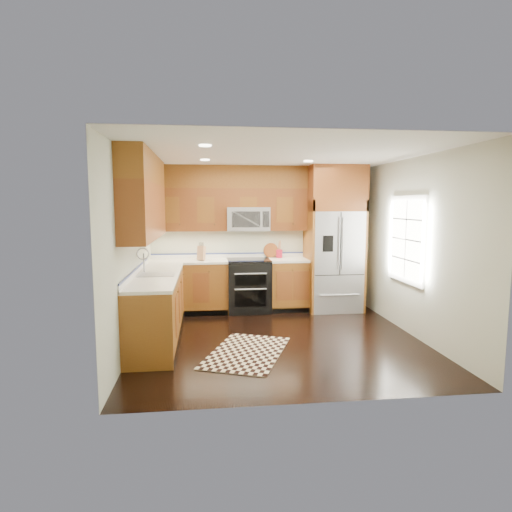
{
  "coord_description": "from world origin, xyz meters",
  "views": [
    {
      "loc": [
        -1.01,
        -5.86,
        1.92
      ],
      "look_at": [
        -0.24,
        0.6,
        1.13
      ],
      "focal_mm": 30.0,
      "sensor_mm": 36.0,
      "label": 1
    }
  ],
  "objects": [
    {
      "name": "wall_back",
      "position": [
        0.0,
        2.0,
        1.3
      ],
      "size": [
        4.0,
        0.02,
        2.6
      ],
      "primitive_type": "cube",
      "color": "beige",
      "rests_on": "ground"
    },
    {
      "name": "microwave",
      "position": [
        -0.25,
        1.8,
        1.66
      ],
      "size": [
        0.76,
        0.4,
        0.42
      ],
      "color": "#B2B2B7",
      "rests_on": "ground"
    },
    {
      "name": "range",
      "position": [
        -0.25,
        1.67,
        0.47
      ],
      "size": [
        0.76,
        0.67,
        0.95
      ],
      "color": "black",
      "rests_on": "ground"
    },
    {
      "name": "base_cabinets",
      "position": [
        -1.23,
        0.9,
        0.45
      ],
      "size": [
        2.85,
        3.0,
        0.9
      ],
      "color": "brown",
      "rests_on": "ground"
    },
    {
      "name": "rug",
      "position": [
        -0.5,
        -0.51,
        0.01
      ],
      "size": [
        1.35,
        1.67,
        0.01
      ],
      "primitive_type": "cube",
      "rotation": [
        0.0,
        0.0,
        -0.38
      ],
      "color": "black",
      "rests_on": "ground"
    },
    {
      "name": "cutting_board",
      "position": [
        0.19,
        1.94,
        0.95
      ],
      "size": [
        0.35,
        0.35,
        0.02
      ],
      "primitive_type": "cylinder",
      "rotation": [
        0.0,
        0.0,
        -0.37
      ],
      "color": "brown",
      "rests_on": "countertop"
    },
    {
      "name": "sink_faucet",
      "position": [
        -1.73,
        0.23,
        0.99
      ],
      "size": [
        0.54,
        0.44,
        0.37
      ],
      "color": "#B2B2B7",
      "rests_on": "countertop"
    },
    {
      "name": "utensil_crock",
      "position": [
        0.34,
        1.88,
        1.05
      ],
      "size": [
        0.12,
        0.12,
        0.32
      ],
      "color": "#AE1531",
      "rests_on": "countertop"
    },
    {
      "name": "knife_block",
      "position": [
        -1.09,
        1.69,
        1.07
      ],
      "size": [
        0.15,
        0.18,
        0.32
      ],
      "color": "#A67551",
      "rests_on": "countertop"
    },
    {
      "name": "upper_cabinets",
      "position": [
        -1.15,
        1.09,
        2.02
      ],
      "size": [
        2.85,
        3.0,
        1.15
      ],
      "color": "brown",
      "rests_on": "ground"
    },
    {
      "name": "refrigerator",
      "position": [
        1.3,
        1.63,
        1.3
      ],
      "size": [
        0.98,
        0.75,
        2.6
      ],
      "color": "#B2B2B7",
      "rests_on": "ground"
    },
    {
      "name": "countertop",
      "position": [
        -1.09,
        1.01,
        0.92
      ],
      "size": [
        2.86,
        3.01,
        0.04
      ],
      "color": "white",
      "rests_on": "base_cabinets"
    },
    {
      "name": "window",
      "position": [
        1.98,
        0.2,
        1.4
      ],
      "size": [
        0.04,
        1.1,
        1.3
      ],
      "color": "white",
      "rests_on": "ground"
    },
    {
      "name": "ground",
      "position": [
        0.0,
        0.0,
        0.0
      ],
      "size": [
        4.0,
        4.0,
        0.0
      ],
      "primitive_type": "plane",
      "color": "black",
      "rests_on": "ground"
    },
    {
      "name": "wall_right",
      "position": [
        2.0,
        0.0,
        1.3
      ],
      "size": [
        0.02,
        4.0,
        2.6
      ],
      "primitive_type": "cube",
      "color": "beige",
      "rests_on": "ground"
    },
    {
      "name": "wall_left",
      "position": [
        -2.0,
        0.0,
        1.3
      ],
      "size": [
        0.02,
        4.0,
        2.6
      ],
      "primitive_type": "cube",
      "color": "beige",
      "rests_on": "ground"
    }
  ]
}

